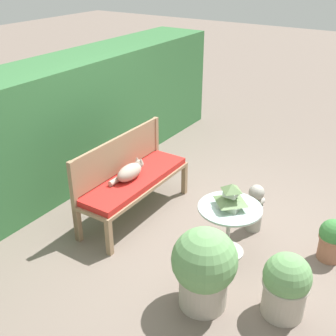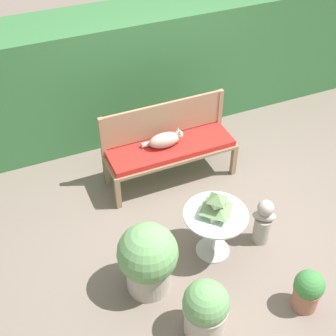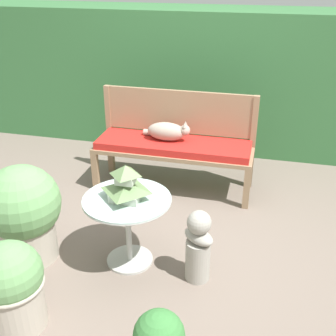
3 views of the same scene
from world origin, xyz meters
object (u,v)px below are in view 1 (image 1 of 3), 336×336
cat (130,172)px  potted_plant_table_near (332,239)px  garden_bench (135,183)px  patio_table (229,217)px  pagoda_birdhouse (231,197)px  potted_plant_hedge_corner (204,267)px  potted_plant_bench_right (286,285)px  garden_bust (255,208)px

cat → potted_plant_table_near: 2.30m
garden_bench → patio_table: (-0.06, -1.25, 0.00)m
pagoda_birdhouse → potted_plant_hedge_corner: size_ratio=0.36×
cat → potted_plant_hedge_corner: bearing=-118.3°
garden_bench → potted_plant_table_near: (0.44, -2.19, -0.20)m
pagoda_birdhouse → potted_plant_hedge_corner: (-0.79, -0.14, -0.27)m
garden_bench → pagoda_birdhouse: (-0.06, -1.25, 0.24)m
potted_plant_bench_right → patio_table: bearing=57.6°
garden_bust → potted_plant_table_near: size_ratio=1.24×
cat → potted_plant_table_near: size_ratio=1.07×
patio_table → potted_plant_bench_right: (-0.50, -0.79, -0.13)m
garden_bench → potted_plant_hedge_corner: (-0.84, -1.39, -0.03)m
patio_table → potted_plant_hedge_corner: potted_plant_hedge_corner is taller
patio_table → garden_bust: size_ratio=1.14×
garden_bench → potted_plant_table_near: garden_bench is taller
pagoda_birdhouse → potted_plant_bench_right: size_ratio=0.46×
patio_table → potted_plant_table_near: (0.49, -0.94, -0.20)m
garden_bench → garden_bust: 1.41m
cat → potted_plant_table_near: cat is taller
pagoda_birdhouse → garden_bust: 0.68m
garden_bench → pagoda_birdhouse: pagoda_birdhouse is taller
garden_bench → pagoda_birdhouse: size_ratio=5.53×
patio_table → pagoda_birdhouse: 0.24m
potted_plant_table_near → potted_plant_bench_right: bearing=171.1°
garden_bench → potted_plant_table_near: size_ratio=3.42×
garden_bench → patio_table: size_ratio=2.41×
pagoda_birdhouse → potted_plant_table_near: 1.15m
potted_plant_hedge_corner → pagoda_birdhouse: bearing=10.0°
cat → patio_table: cat is taller
garden_bust → cat: bearing=146.7°
cat → garden_bust: cat is taller
patio_table → garden_bust: bearing=-6.8°
pagoda_birdhouse → potted_plant_bench_right: pagoda_birdhouse is taller
garden_bench → garden_bust: (0.50, -1.31, -0.16)m
potted_plant_hedge_corner → patio_table: bearing=10.0°
patio_table → garden_bust: 0.58m
cat → potted_plant_bench_right: (-0.49, -2.06, -0.30)m
garden_bench → pagoda_birdhouse: bearing=-92.5°
potted_plant_table_near → potted_plant_hedge_corner: size_ratio=0.59×
garden_bust → potted_plant_bench_right: potted_plant_bench_right is taller
cat → potted_plant_table_near: (0.51, -2.21, -0.37)m
pagoda_birdhouse → potted_plant_table_near: size_ratio=0.62×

